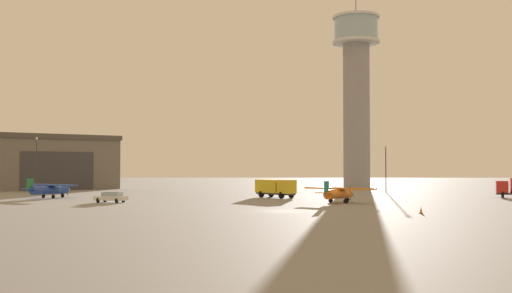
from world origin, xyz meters
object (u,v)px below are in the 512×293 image
object	(u,v)px
control_tower	(356,86)
light_post_east	(386,164)
light_post_west	(36,160)
traffic_cone_near_right	(421,210)
airplane_blue	(49,189)
airplane_orange	(338,193)
truck_box_yellow	(275,187)
car_white	(111,197)

from	to	relation	value
control_tower	light_post_east	size ratio (longest dim) A/B	4.74
light_post_west	traffic_cone_near_right	bearing A→B (deg)	-40.13
traffic_cone_near_right	light_post_west	bearing A→B (deg)	139.87
airplane_blue	airplane_orange	distance (m)	43.36
light_post_west	light_post_east	bearing A→B (deg)	2.79
control_tower	truck_box_yellow	distance (m)	45.78
airplane_blue	light_post_east	xyz separation A→B (m)	(54.60, 21.80, 3.74)
airplane_orange	light_post_west	bearing A→B (deg)	93.64
airplane_orange	light_post_west	world-z (taller)	light_post_west
control_tower	airplane_orange	distance (m)	55.56
airplane_orange	truck_box_yellow	size ratio (longest dim) A/B	1.32
airplane_blue	light_post_west	world-z (taller)	light_post_west
control_tower	light_post_west	distance (m)	66.11
airplane_orange	light_post_west	distance (m)	59.25
car_white	light_post_east	xyz separation A→B (m)	(42.52, 32.74, 4.41)
truck_box_yellow	car_white	distance (m)	25.45
airplane_blue	light_post_west	distance (m)	21.22
airplane_orange	car_white	bearing A→B (deg)	123.26
airplane_orange	traffic_cone_near_right	bearing A→B (deg)	-126.41
truck_box_yellow	car_white	xyz separation A→B (m)	(-21.78, -13.13, -0.86)
control_tower	light_post_west	bearing A→B (deg)	-161.49
airplane_blue	airplane_orange	size ratio (longest dim) A/B	1.06
control_tower	light_post_east	bearing A→B (deg)	-81.06
control_tower	airplane_blue	size ratio (longest dim) A/B	4.35
traffic_cone_near_right	control_tower	bearing A→B (deg)	86.67
car_white	light_post_west	world-z (taller)	light_post_west
light_post_east	traffic_cone_near_right	world-z (taller)	light_post_east
airplane_orange	light_post_east	distance (m)	35.94
car_white	light_post_west	xyz separation A→B (m)	(-21.03, 29.65, 5.15)
airplane_orange	light_post_west	xyz separation A→B (m)	(-50.73, 30.27, 4.54)
light_post_west	traffic_cone_near_right	distance (m)	74.57
airplane_blue	car_white	world-z (taller)	airplane_blue
airplane_blue	car_white	size ratio (longest dim) A/B	2.08
light_post_west	traffic_cone_near_right	size ratio (longest dim) A/B	14.18
car_white	light_post_east	world-z (taller)	light_post_east
light_post_west	light_post_east	distance (m)	63.63
light_post_west	traffic_cone_near_right	world-z (taller)	light_post_west
airplane_orange	truck_box_yellow	bearing A→B (deg)	64.40
traffic_cone_near_right	car_white	bearing A→B (deg)	152.95
control_tower	car_white	world-z (taller)	control_tower
control_tower	light_post_west	xyz separation A→B (m)	(-60.83, -20.36, -15.97)
airplane_orange	light_post_east	xyz separation A→B (m)	(12.82, 33.36, 3.79)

